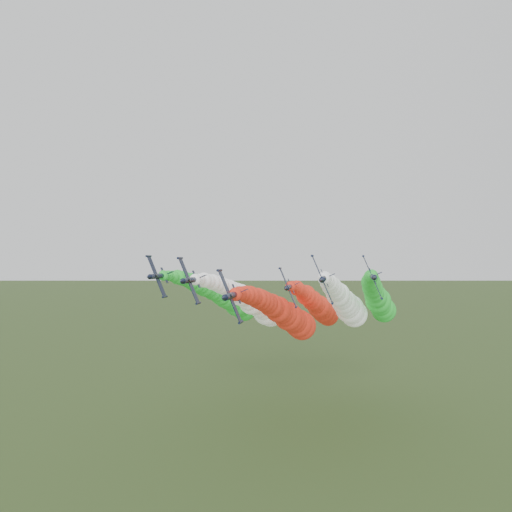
% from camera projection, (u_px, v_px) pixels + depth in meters
% --- Properties ---
extents(jet_lead, '(12.47, 67.26, 20.46)m').
position_uv_depth(jet_lead, '(286.00, 315.00, 121.60)').
color(jet_lead, black).
rests_on(jet_lead, ground).
extents(jet_inner_left, '(12.36, 67.15, 20.35)m').
position_uv_depth(jet_inner_left, '(254.00, 304.00, 133.66)').
color(jet_inner_left, black).
rests_on(jet_inner_left, ground).
extents(jet_inner_right, '(12.38, 67.17, 20.38)m').
position_uv_depth(jet_inner_right, '(345.00, 303.00, 129.84)').
color(jet_inner_right, black).
rests_on(jet_inner_right, ground).
extents(jet_outer_left, '(12.34, 67.12, 20.33)m').
position_uv_depth(jet_outer_left, '(225.00, 298.00, 142.57)').
color(jet_outer_left, black).
rests_on(jet_outer_left, ground).
extents(jet_outer_right, '(12.31, 67.10, 20.30)m').
position_uv_depth(jet_outer_right, '(378.00, 299.00, 138.48)').
color(jet_outer_right, black).
rests_on(jet_outer_right, ground).
extents(jet_trail, '(12.10, 66.89, 20.09)m').
position_uv_depth(jet_trail, '(318.00, 306.00, 149.00)').
color(jet_trail, black).
rests_on(jet_trail, ground).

